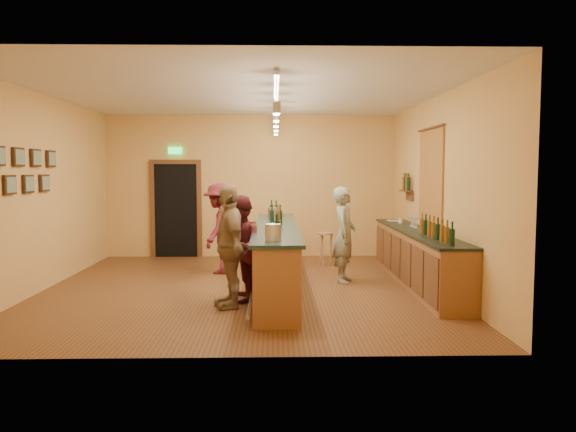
{
  "coord_description": "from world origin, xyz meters",
  "views": [
    {
      "loc": [
        0.53,
        -9.24,
        1.94
      ],
      "look_at": [
        0.76,
        0.2,
        1.19
      ],
      "focal_mm": 35.0,
      "sensor_mm": 36.0,
      "label": 1
    }
  ],
  "objects_px": {
    "tasting_bar": "(276,252)",
    "bar_stool": "(325,240)",
    "customer_b": "(229,246)",
    "bartender": "(344,235)",
    "customer_c": "(220,228)",
    "back_counter": "(418,257)",
    "customer_a": "(240,249)"
  },
  "relations": [
    {
      "from": "tasting_bar",
      "to": "bartender",
      "type": "xyz_separation_m",
      "value": [
        1.19,
        0.48,
        0.23
      ]
    },
    {
      "from": "bartender",
      "to": "customer_a",
      "type": "bearing_deg",
      "value": 143.85
    },
    {
      "from": "bartender",
      "to": "bar_stool",
      "type": "bearing_deg",
      "value": 20.58
    },
    {
      "from": "bartender",
      "to": "customer_c",
      "type": "relative_size",
      "value": 0.97
    },
    {
      "from": "back_counter",
      "to": "customer_a",
      "type": "distance_m",
      "value": 3.18
    },
    {
      "from": "bar_stool",
      "to": "customer_c",
      "type": "bearing_deg",
      "value": -158.95
    },
    {
      "from": "back_counter",
      "to": "bartender",
      "type": "height_order",
      "value": "bartender"
    },
    {
      "from": "customer_b",
      "to": "bar_stool",
      "type": "distance_m",
      "value": 3.9
    },
    {
      "from": "tasting_bar",
      "to": "bar_stool",
      "type": "distance_m",
      "value": 2.42
    },
    {
      "from": "back_counter",
      "to": "bar_stool",
      "type": "distance_m",
      "value": 2.46
    },
    {
      "from": "bar_stool",
      "to": "back_counter",
      "type": "bearing_deg",
      "value": -55.22
    },
    {
      "from": "tasting_bar",
      "to": "customer_a",
      "type": "xyz_separation_m",
      "value": [
        -0.55,
        -0.95,
        0.19
      ]
    },
    {
      "from": "customer_c",
      "to": "bar_stool",
      "type": "bearing_deg",
      "value": 124.38
    },
    {
      "from": "bartender",
      "to": "customer_a",
      "type": "relative_size",
      "value": 1.05
    },
    {
      "from": "back_counter",
      "to": "customer_b",
      "type": "relative_size",
      "value": 2.59
    },
    {
      "from": "tasting_bar",
      "to": "bar_stool",
      "type": "xyz_separation_m",
      "value": [
        1.01,
        2.2,
        -0.07
      ]
    },
    {
      "from": "customer_b",
      "to": "bar_stool",
      "type": "bearing_deg",
      "value": 138.37
    },
    {
      "from": "bartender",
      "to": "customer_a",
      "type": "xyz_separation_m",
      "value": [
        -1.74,
        -1.43,
        -0.04
      ]
    },
    {
      "from": "back_counter",
      "to": "customer_a",
      "type": "height_order",
      "value": "customer_a"
    },
    {
      "from": "customer_a",
      "to": "bar_stool",
      "type": "distance_m",
      "value": 3.53
    },
    {
      "from": "back_counter",
      "to": "bartender",
      "type": "bearing_deg",
      "value": 166.15
    },
    {
      "from": "tasting_bar",
      "to": "customer_c",
      "type": "relative_size",
      "value": 2.96
    },
    {
      "from": "tasting_bar",
      "to": "bar_stool",
      "type": "height_order",
      "value": "tasting_bar"
    },
    {
      "from": "bar_stool",
      "to": "customer_b",
      "type": "bearing_deg",
      "value": -115.59
    },
    {
      "from": "back_counter",
      "to": "customer_c",
      "type": "height_order",
      "value": "customer_c"
    },
    {
      "from": "customer_a",
      "to": "bar_stool",
      "type": "xyz_separation_m",
      "value": [
        1.56,
        3.15,
        -0.26
      ]
    },
    {
      "from": "bartender",
      "to": "customer_c",
      "type": "xyz_separation_m",
      "value": [
        -2.26,
        0.92,
        0.03
      ]
    },
    {
      "from": "customer_b",
      "to": "customer_c",
      "type": "xyz_separation_m",
      "value": [
        -0.4,
        2.71,
        -0.02
      ]
    },
    {
      "from": "bartender",
      "to": "bar_stool",
      "type": "xyz_separation_m",
      "value": [
        -0.19,
        1.72,
        -0.3
      ]
    },
    {
      "from": "tasting_bar",
      "to": "bartender",
      "type": "distance_m",
      "value": 1.31
    },
    {
      "from": "bartender",
      "to": "back_counter",
      "type": "bearing_deg",
      "value": -89.44
    },
    {
      "from": "tasting_bar",
      "to": "customer_c",
      "type": "xyz_separation_m",
      "value": [
        -1.07,
        1.4,
        0.25
      ]
    }
  ]
}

